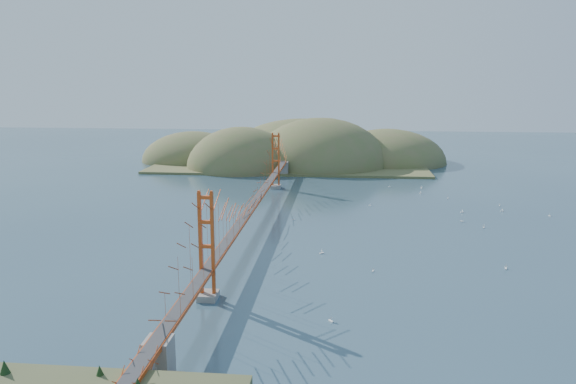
# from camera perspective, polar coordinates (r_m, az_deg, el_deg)

# --- Properties ---
(ground) EXTENTS (320.00, 320.00, 0.00)m
(ground) POSITION_cam_1_polar(r_m,az_deg,el_deg) (88.91, -3.56, -3.40)
(ground) COLOR #2E4A5D
(ground) RESTS_ON ground
(bridge) EXTENTS (2.20, 94.40, 12.00)m
(bridge) POSITION_cam_1_polar(r_m,az_deg,el_deg) (87.53, -3.59, 1.06)
(bridge) COLOR gray
(bridge) RESTS_ON ground
(fort) EXTENTS (3.70, 2.30, 1.75)m
(fort) POSITION_cam_1_polar(r_m,az_deg,el_deg) (45.27, -13.18, -18.38)
(fort) COLOR maroon
(fort) RESTS_ON ground
(far_headlands) EXTENTS (84.00, 58.00, 25.00)m
(far_headlands) POSITION_cam_1_polar(r_m,az_deg,el_deg) (155.41, 1.26, 3.14)
(far_headlands) COLOR brown
(far_headlands) RESTS_ON ground
(sailboat_14) EXTENTS (0.62, 0.62, 0.70)m
(sailboat_14) POSITION_cam_1_polar(r_m,az_deg,el_deg) (92.36, 19.27, -3.38)
(sailboat_14) COLOR white
(sailboat_14) RESTS_ON ground
(sailboat_9) EXTENTS (0.47, 0.52, 0.58)m
(sailboat_9) POSITION_cam_1_polar(r_m,az_deg,el_deg) (112.18, 15.93, -0.58)
(sailboat_9) COLOR white
(sailboat_9) RESTS_ON ground
(sailboat_7) EXTENTS (0.56, 0.52, 0.63)m
(sailboat_7) POSITION_cam_1_polar(r_m,az_deg,el_deg) (115.50, 13.32, -0.10)
(sailboat_7) COLOR white
(sailboat_7) RESTS_ON ground
(sailboat_15) EXTENTS (0.52, 0.64, 0.74)m
(sailboat_15) POSITION_cam_1_polar(r_m,az_deg,el_deg) (120.92, 13.41, 0.43)
(sailboat_15) COLOR white
(sailboat_15) RESTS_ON ground
(sailboat_16) EXTENTS (0.60, 0.60, 0.63)m
(sailboat_16) POSITION_cam_1_polar(r_m,az_deg,el_deg) (103.10, 8.33, -1.31)
(sailboat_16) COLOR white
(sailboat_16) RESTS_ON ground
(sailboat_1) EXTENTS (0.66, 0.66, 0.70)m
(sailboat_1) POSITION_cam_1_polar(r_m,az_deg,el_deg) (95.17, 17.25, -2.81)
(sailboat_1) COLOR white
(sailboat_1) RESTS_ON ground
(sailboat_0) EXTENTS (0.47, 0.50, 0.56)m
(sailboat_0) POSITION_cam_1_polar(r_m,az_deg,el_deg) (69.08, 8.63, -7.88)
(sailboat_0) COLOR white
(sailboat_0) RESTS_ON ground
(sailboat_8) EXTENTS (0.60, 0.52, 0.68)m
(sailboat_8) POSITION_cam_1_polar(r_m,az_deg,el_deg) (101.40, 17.28, -1.94)
(sailboat_8) COLOR white
(sailboat_8) RESTS_ON ground
(sailboat_5) EXTENTS (0.61, 0.66, 0.75)m
(sailboat_5) POSITION_cam_1_polar(r_m,az_deg,el_deg) (74.05, 21.26, -7.20)
(sailboat_5) COLOR white
(sailboat_5) RESTS_ON ground
(sailboat_17) EXTENTS (0.58, 0.51, 0.66)m
(sailboat_17) POSITION_cam_1_polar(r_m,az_deg,el_deg) (104.50, 20.93, -1.79)
(sailboat_17) COLOR white
(sailboat_17) RESTS_ON ground
(sailboat_4) EXTENTS (0.44, 0.50, 0.57)m
(sailboat_4) POSITION_cam_1_polar(r_m,az_deg,el_deg) (108.83, 20.70, -1.27)
(sailboat_4) COLOR white
(sailboat_4) RESTS_ON ground
(sailboat_11) EXTENTS (0.57, 0.57, 0.61)m
(sailboat_11) POSITION_cam_1_polar(r_m,az_deg,el_deg) (104.25, 25.05, -2.16)
(sailboat_11) COLOR white
(sailboat_11) RESTS_ON ground
(sailboat_3) EXTENTS (0.50, 0.41, 0.58)m
(sailboat_3) POSITION_cam_1_polar(r_m,az_deg,el_deg) (92.03, 0.54, -2.77)
(sailboat_3) COLOR white
(sailboat_3) RESTS_ON ground
(sailboat_6) EXTENTS (0.69, 0.69, 0.72)m
(sailboat_6) POSITION_cam_1_polar(r_m,az_deg,el_deg) (55.35, 4.39, -12.86)
(sailboat_6) COLOR white
(sailboat_6) RESTS_ON ground
(sailboat_12) EXTENTS (0.50, 0.43, 0.57)m
(sailboat_12) POSITION_cam_1_polar(r_m,az_deg,el_deg) (121.19, 10.25, 0.57)
(sailboat_12) COLOR white
(sailboat_12) RESTS_ON ground
(sailboat_extra_0) EXTENTS (0.67, 0.67, 0.72)m
(sailboat_extra_0) POSITION_cam_1_polar(r_m,az_deg,el_deg) (75.02, 3.45, -6.15)
(sailboat_extra_0) COLOR white
(sailboat_extra_0) RESTS_ON ground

